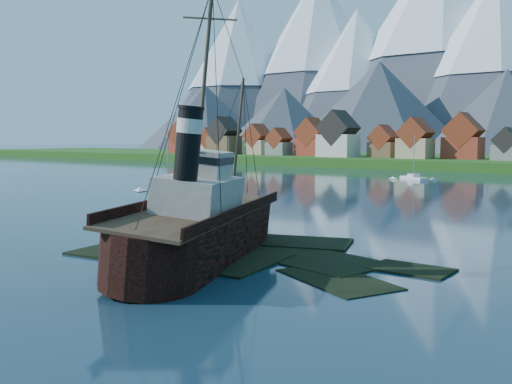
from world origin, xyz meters
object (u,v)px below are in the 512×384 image
Objects in this scene: tugboat_wreck at (211,224)px; sailboat_a at (169,190)px; sailboat_b at (229,182)px; sailboat_c at (414,179)px.

sailboat_a is at bearing 117.39° from tugboat_wreck.
tugboat_wreck is at bearing -49.82° from sailboat_b.
sailboat_c is (24.95, 56.72, -0.04)m from sailboat_a.
tugboat_wreck reaches higher than sailboat_b.
sailboat_a is at bearing -81.58° from sailboat_b.
sailboat_c is at bearing 25.11° from sailboat_a.
sailboat_c is at bearing 80.37° from tugboat_wreck.
sailboat_c is at bearing 53.78° from sailboat_b.
tugboat_wreck is 2.69× the size of sailboat_b.
sailboat_a is 61.97m from sailboat_c.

